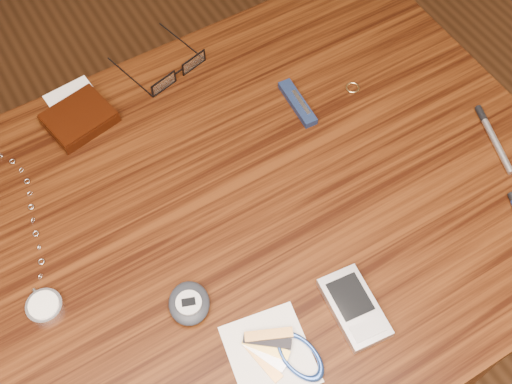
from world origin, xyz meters
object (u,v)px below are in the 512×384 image
Objects in this scene: wallet_and_card at (79,118)px; pocket_watch at (42,298)px; desk at (233,250)px; pda_phone at (354,307)px; pedometer at (189,303)px; silver_pen at (491,134)px; notepad_keys at (284,354)px; eyeglasses at (176,71)px; pocket_knife at (298,103)px.

pocket_watch is at bearing -122.44° from wallet_and_card.
desk is 0.24m from pda_phone.
pocket_watch is at bearing 175.41° from desk.
wallet_and_card is at bearing 90.63° from pedometer.
pedometer is 0.53m from silver_pen.
pda_phone is 0.22m from pedometer.
notepad_keys is (0.08, -0.48, -0.01)m from wallet_and_card.
pocket_watch is 0.19m from pedometer.
pocket_watch is 3.09× the size of pda_phone.
eyeglasses is at bearing 65.12° from pedometer.
pedometer is 0.81× the size of pocket_knife.
notepad_keys is at bearing -101.32° from eyeglasses.
silver_pen is at bearing 19.40° from pda_phone.
wallet_and_card is 1.74× the size of pedometer.
notepad_keys is 1.05× the size of silver_pen.
pedometer is at bearing -33.55° from pocket_watch.
wallet_and_card is (-0.12, 0.27, 0.11)m from desk.
pedometer is (-0.17, -0.36, -0.00)m from eyeglasses.
pocket_knife is at bearing 12.32° from pocket_watch.
desk is at bearing 109.61° from pda_phone.
pedometer is at bearing -114.88° from eyeglasses.
wallet_and_card is 0.95× the size of eyeglasses.
pedometer is at bearing -145.45° from pocket_knife.
eyeglasses is at bearing 37.66° from pocket_watch.
eyeglasses reaches higher than desk.
pda_phone is at bearing -110.58° from pocket_knife.
eyeglasses is 0.49m from notepad_keys.
pocket_knife reaches higher than silver_pen.
pda_phone is at bearing 2.20° from notepad_keys.
desk is 0.44m from silver_pen.
pocket_watch is at bearing 146.45° from pedometer.
desk is 0.25m from pocket_knife.
pedometer is at bearing -89.37° from wallet_and_card.
desk is 0.30m from pocket_watch.
pocket_knife is (0.31, -0.15, -0.00)m from wallet_and_card.
notepad_keys is at bearing -44.09° from pocket_watch.
pocket_watch is 0.33m from notepad_keys.
silver_pen is (0.36, -0.36, -0.01)m from eyeglasses.
pocket_watch is (-0.16, -0.25, -0.00)m from wallet_and_card.
wallet_and_card is at bearing 111.57° from pda_phone.
notepad_keys is at bearing -58.93° from pedometer.
pocket_watch is at bearing -142.34° from eyeglasses.
desk is 12.96× the size of pedometer.
eyeglasses is (0.17, 0.01, 0.00)m from wallet_and_card.
wallet_and_card is 1.20× the size of pda_phone.
notepad_keys is at bearing -80.97° from wallet_and_card.
wallet_and_card is 1.09× the size of silver_pen.
desk is 7.45× the size of wallet_and_card.
pda_phone is 0.37m from silver_pen.
silver_pen is at bearing -44.77° from eyeglasses.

